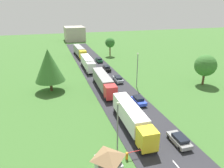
{
  "coord_description": "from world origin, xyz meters",
  "views": [
    {
      "loc": [
        -13.95,
        -14.35,
        18.98
      ],
      "look_at": [
        -1.2,
        27.25,
        2.48
      ],
      "focal_mm": 33.68,
      "sensor_mm": 36.0,
      "label": 1
    }
  ],
  "objects_px": {
    "car_lead": "(179,140)",
    "person_lead": "(119,163)",
    "tree_oak": "(110,43)",
    "guard_booth": "(108,165)",
    "tree_birch": "(205,65)",
    "lamppost_second": "(137,69)",
    "barrier_gate": "(133,154)",
    "motorcycle_courier": "(186,141)",
    "truck_fourth": "(80,51)",
    "car_fourth": "(107,68)",
    "truck_third": "(88,63)",
    "car_fifth": "(99,60)",
    "truck_second": "(104,81)",
    "person_second": "(106,168)",
    "distant_building": "(75,34)",
    "car_third": "(118,79)",
    "tree_maple": "(49,65)",
    "truck_lead": "(132,117)",
    "lamppost_lead": "(118,127)",
    "car_second": "(139,100)"
  },
  "relations": [
    {
      "from": "barrier_gate",
      "to": "distant_building",
      "type": "distance_m",
      "value": 99.64
    },
    {
      "from": "car_third",
      "to": "tree_oak",
      "type": "height_order",
      "value": "tree_oak"
    },
    {
      "from": "person_lead",
      "to": "tree_oak",
      "type": "xyz_separation_m",
      "value": [
        16.23,
        58.55,
        4.23
      ]
    },
    {
      "from": "car_lead",
      "to": "distant_building",
      "type": "height_order",
      "value": "distant_building"
    },
    {
      "from": "lamppost_second",
      "to": "distant_building",
      "type": "xyz_separation_m",
      "value": [
        -4.88,
        75.95,
        -0.94
      ]
    },
    {
      "from": "distant_building",
      "to": "tree_oak",
      "type": "bearing_deg",
      "value": -79.09
    },
    {
      "from": "car_third",
      "to": "car_fifth",
      "type": "relative_size",
      "value": 1.03
    },
    {
      "from": "tree_birch",
      "to": "tree_maple",
      "type": "bearing_deg",
      "value": 169.53
    },
    {
      "from": "person_lead",
      "to": "tree_birch",
      "type": "bearing_deg",
      "value": 35.92
    },
    {
      "from": "tree_maple",
      "to": "motorcycle_courier",
      "type": "bearing_deg",
      "value": -56.25
    },
    {
      "from": "car_third",
      "to": "barrier_gate",
      "type": "bearing_deg",
      "value": -104.85
    },
    {
      "from": "car_third",
      "to": "tree_maple",
      "type": "distance_m",
      "value": 17.68
    },
    {
      "from": "car_fifth",
      "to": "tree_oak",
      "type": "distance_m",
      "value": 11.17
    },
    {
      "from": "car_lead",
      "to": "barrier_gate",
      "type": "height_order",
      "value": "car_lead"
    },
    {
      "from": "truck_lead",
      "to": "motorcycle_courier",
      "type": "distance_m",
      "value": 8.72
    },
    {
      "from": "car_lead",
      "to": "guard_booth",
      "type": "height_order",
      "value": "guard_booth"
    },
    {
      "from": "truck_third",
      "to": "person_second",
      "type": "bearing_deg",
      "value": -98.22
    },
    {
      "from": "tree_maple",
      "to": "car_fourth",
      "type": "bearing_deg",
      "value": 34.51
    },
    {
      "from": "car_lead",
      "to": "person_lead",
      "type": "bearing_deg",
      "value": -168.34
    },
    {
      "from": "person_lead",
      "to": "distant_building",
      "type": "height_order",
      "value": "distant_building"
    },
    {
      "from": "car_lead",
      "to": "tree_maple",
      "type": "relative_size",
      "value": 0.42
    },
    {
      "from": "tree_oak",
      "to": "lamppost_lead",
      "type": "bearing_deg",
      "value": -105.6
    },
    {
      "from": "car_fourth",
      "to": "truck_third",
      "type": "bearing_deg",
      "value": 146.15
    },
    {
      "from": "truck_fourth",
      "to": "motorcycle_courier",
      "type": "bearing_deg",
      "value": -84.23
    },
    {
      "from": "truck_fourth",
      "to": "tree_birch",
      "type": "height_order",
      "value": "tree_birch"
    },
    {
      "from": "truck_third",
      "to": "person_second",
      "type": "xyz_separation_m",
      "value": [
        -6.32,
        -43.8,
        -1.18
      ]
    },
    {
      "from": "tree_oak",
      "to": "person_second",
      "type": "bearing_deg",
      "value": -107.03
    },
    {
      "from": "truck_fourth",
      "to": "tree_oak",
      "type": "xyz_separation_m",
      "value": [
        11.48,
        -2.69,
        3.0
      ]
    },
    {
      "from": "truck_second",
      "to": "tree_birch",
      "type": "height_order",
      "value": "tree_birch"
    },
    {
      "from": "person_second",
      "to": "person_lead",
      "type": "bearing_deg",
      "value": 14.53
    },
    {
      "from": "lamppost_second",
      "to": "motorcycle_courier",
      "type": "bearing_deg",
      "value": -95.5
    },
    {
      "from": "motorcycle_courier",
      "to": "person_second",
      "type": "bearing_deg",
      "value": -170.2
    },
    {
      "from": "barrier_gate",
      "to": "motorcycle_courier",
      "type": "bearing_deg",
      "value": 2.74
    },
    {
      "from": "truck_third",
      "to": "guard_booth",
      "type": "relative_size",
      "value": 3.24
    },
    {
      "from": "car_fifth",
      "to": "lamppost_lead",
      "type": "relative_size",
      "value": 0.56
    },
    {
      "from": "car_fourth",
      "to": "lamppost_lead",
      "type": "distance_m",
      "value": 38.69
    },
    {
      "from": "truck_fourth",
      "to": "car_third",
      "type": "relative_size",
      "value": 3.3
    },
    {
      "from": "truck_third",
      "to": "tree_oak",
      "type": "height_order",
      "value": "tree_oak"
    },
    {
      "from": "tree_birch",
      "to": "lamppost_second",
      "type": "bearing_deg",
      "value": 169.22
    },
    {
      "from": "person_second",
      "to": "tree_maple",
      "type": "distance_m",
      "value": 29.79
    },
    {
      "from": "tree_maple",
      "to": "car_fifth",
      "type": "bearing_deg",
      "value": 52.6
    },
    {
      "from": "truck_fourth",
      "to": "car_third",
      "type": "bearing_deg",
      "value": -81.05
    },
    {
      "from": "truck_lead",
      "to": "barrier_gate",
      "type": "height_order",
      "value": "truck_lead"
    },
    {
      "from": "car_lead",
      "to": "car_fifth",
      "type": "relative_size",
      "value": 0.95
    },
    {
      "from": "motorcycle_courier",
      "to": "lamppost_second",
      "type": "height_order",
      "value": "lamppost_second"
    },
    {
      "from": "truck_second",
      "to": "distant_building",
      "type": "bearing_deg",
      "value": 87.5
    },
    {
      "from": "tree_maple",
      "to": "distant_building",
      "type": "bearing_deg",
      "value": 78.16
    },
    {
      "from": "car_second",
      "to": "car_fourth",
      "type": "height_order",
      "value": "car_fourth"
    },
    {
      "from": "car_fifth",
      "to": "tree_maple",
      "type": "height_order",
      "value": "tree_maple"
    },
    {
      "from": "car_fourth",
      "to": "car_third",
      "type": "bearing_deg",
      "value": -89.36
    }
  ]
}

